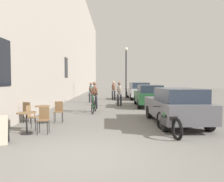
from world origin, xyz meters
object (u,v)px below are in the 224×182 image
object	(u,v)px
cyclist_on_bicycle	(93,98)
parked_car_third	(137,90)
pedestrian_far	(112,89)
parked_car_second	(148,95)
cafe_chair_near_toward_wall	(30,116)
cafe_table_mid	(41,111)
cafe_table_near	(25,118)
pedestrian_mid	(90,91)
cafe_chair_mid_toward_street	(27,111)
pedestrian_near	(118,93)
parked_motorcycle	(167,122)
cafe_chair_near_toward_street	(42,118)
street_lamp	(125,66)
cafe_chair_mid_toward_wall	(58,110)
parked_car_nearest	(175,106)

from	to	relation	value
cyclist_on_bicycle	parked_car_third	world-z (taller)	cyclist_on_bicycle
pedestrian_far	parked_car_second	world-z (taller)	pedestrian_far
cafe_chair_near_toward_wall	parked_car_third	bearing A→B (deg)	67.41
cafe_table_mid	cafe_table_near	bearing A→B (deg)	-87.74
cafe_table_mid	pedestrian_mid	xyz separation A→B (m)	(1.24, 8.48, 0.39)
cafe_chair_mid_toward_street	pedestrian_near	size ratio (longest dim) A/B	0.53
parked_car_third	parked_motorcycle	distance (m)	13.73
cafe_chair_near_toward_street	cafe_table_mid	distance (m)	1.96
cafe_chair_mid_toward_street	pedestrian_far	xyz separation A→B (m)	(3.67, 10.90, 0.46)
cyclist_on_bicycle	pedestrian_far	size ratio (longest dim) A/B	1.02
cafe_chair_mid_toward_street	parked_motorcycle	world-z (taller)	cafe_chair_mid_toward_street
cafe_chair_near_toward_wall	parked_car_second	size ratio (longest dim) A/B	0.21
cafe_chair_near_toward_wall	street_lamp	size ratio (longest dim) A/B	0.18
cafe_chair_near_toward_street	cafe_chair_mid_toward_street	world-z (taller)	same
cafe_chair_near_toward_street	cyclist_on_bicycle	world-z (taller)	cyclist_on_bicycle
pedestrian_far	street_lamp	size ratio (longest dim) A/B	0.35
cafe_table_near	parked_car_second	size ratio (longest dim) A/B	0.17
cafe_chair_mid_toward_wall	pedestrian_near	distance (m)	6.55
cafe_table_near	cafe_table_mid	distance (m)	1.94
cafe_chair_near_toward_street	street_lamp	distance (m)	14.23
parked_car_second	parked_car_nearest	bearing A→B (deg)	-89.38
street_lamp	cafe_chair_near_toward_wall	bearing A→B (deg)	-108.22
cyclist_on_bicycle	pedestrian_far	world-z (taller)	pedestrian_far
cafe_chair_near_toward_wall	parked_car_nearest	size ratio (longest dim) A/B	0.21
cafe_chair_near_toward_street	parked_car_second	bearing A→B (deg)	57.86
cyclist_on_bicycle	cafe_table_near	bearing A→B (deg)	-110.40
pedestrian_far	cafe_table_near	bearing A→B (deg)	-103.25
cafe_table_mid	pedestrian_near	bearing A→B (deg)	60.07
pedestrian_near	street_lamp	bearing A→B (deg)	81.74
pedestrian_mid	cafe_chair_near_toward_wall	bearing A→B (deg)	-97.20
pedestrian_far	cafe_chair_near_toward_street	bearing A→B (deg)	-100.97
parked_car_third	cafe_chair_near_toward_street	bearing A→B (deg)	-109.50
pedestrian_near	parked_car_third	xyz separation A→B (m)	(2.01, 5.81, -0.13)
pedestrian_far	parked_car_second	xyz separation A→B (m)	(2.39, -4.97, -0.21)
cafe_table_mid	cafe_chair_mid_toward_wall	size ratio (longest dim) A/B	0.81
street_lamp	parked_car_third	distance (m)	2.58
pedestrian_mid	street_lamp	size ratio (longest dim) A/B	0.33
pedestrian_mid	cafe_chair_mid_toward_street	bearing A→B (deg)	-102.06
street_lamp	cafe_table_near	bearing A→B (deg)	-107.16
cafe_chair_mid_toward_street	cafe_chair_mid_toward_wall	size ratio (longest dim) A/B	1.00
cafe_chair_near_toward_street	cafe_chair_near_toward_wall	bearing A→B (deg)	139.14
cafe_chair_near_toward_wall	pedestrian_near	size ratio (longest dim) A/B	0.53
pedestrian_mid	cafe_table_near	bearing A→B (deg)	-96.37
cafe_table_near	parked_motorcycle	distance (m)	4.75
pedestrian_mid	parked_car_third	bearing A→B (deg)	38.23
cafe_chair_mid_toward_wall	parked_car_third	size ratio (longest dim) A/B	0.20
cafe_table_mid	cafe_chair_mid_toward_street	size ratio (longest dim) A/B	0.81
parked_car_nearest	parked_motorcycle	bearing A→B (deg)	-114.34
cafe_chair_near_toward_wall	parked_car_second	world-z (taller)	parked_car_second
street_lamp	parked_car_nearest	bearing A→B (deg)	-83.98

